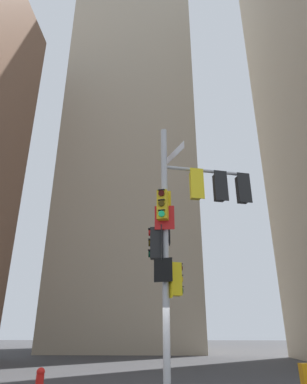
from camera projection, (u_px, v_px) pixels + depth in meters
The scene contains 2 objects.
building_mid_block at pixel (134, 143), 42.02m from camera, with size 14.15×14.15×47.38m, color tan.
signal_pole_assembly at pixel (182, 224), 11.17m from camera, with size 3.70×2.48×8.72m.
Camera 1 is at (0.07, -10.53, 1.90)m, focal length 31.19 mm.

